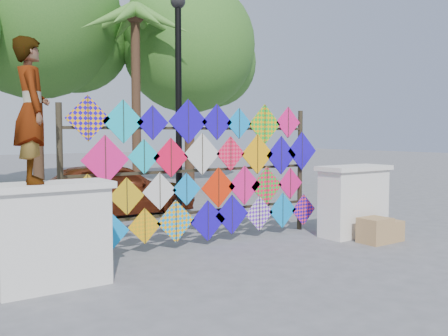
{
  "coord_description": "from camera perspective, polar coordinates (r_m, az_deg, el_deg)",
  "views": [
    {
      "loc": [
        -4.39,
        -6.27,
        1.87
      ],
      "look_at": [
        0.37,
        0.6,
        1.29
      ],
      "focal_mm": 40.0,
      "sensor_mm": 36.0,
      "label": 1
    }
  ],
  "objects": [
    {
      "name": "lamppost",
      "position": [
        9.54,
        -5.22,
        8.92
      ],
      "size": [
        0.28,
        0.28,
        4.46
      ],
      "color": "black",
      "rests_on": "ground"
    },
    {
      "name": "parapet_right",
      "position": [
        9.41,
        14.6,
        -3.58
      ],
      "size": [
        1.4,
        0.65,
        1.28
      ],
      "color": "white",
      "rests_on": "ground"
    },
    {
      "name": "tree_mid",
      "position": [
        18.29,
        -20.51,
        16.07
      ],
      "size": [
        6.3,
        5.6,
        8.61
      ],
      "color": "#492F1F",
      "rests_on": "ground"
    },
    {
      "name": "cardboard_box_far",
      "position": [
        9.19,
        18.22,
        -6.81
      ],
      "size": [
        0.42,
        0.39,
        0.36
      ],
      "primitive_type": "cube",
      "color": "#A88A51",
      "rests_on": "ground"
    },
    {
      "name": "parapet_left",
      "position": [
        6.42,
        -18.98,
        -7.18
      ],
      "size": [
        1.4,
        0.65,
        1.28
      ],
      "color": "white",
      "rests_on": "ground"
    },
    {
      "name": "ground",
      "position": [
        7.88,
        0.26,
        -9.74
      ],
      "size": [
        80.0,
        80.0,
        0.0
      ],
      "primitive_type": "plane",
      "color": "slate",
      "rests_on": "ground"
    },
    {
      "name": "cardboard_box_near",
      "position": [
        8.93,
        16.88,
        -6.84
      ],
      "size": [
        0.49,
        0.43,
        0.43
      ],
      "primitive_type": "cube",
      "color": "#A88A51",
      "rests_on": "ground"
    },
    {
      "name": "palm_tree",
      "position": [
        16.01,
        -10.11,
        15.03
      ],
      "size": [
        3.62,
        3.62,
        5.83
      ],
      "color": "#492F1F",
      "rests_on": "ground"
    },
    {
      "name": "sedan",
      "position": [
        11.33,
        -12.6,
        -2.41
      ],
      "size": [
        3.75,
        1.69,
        1.25
      ],
      "primitive_type": "imported",
      "rotation": [
        0.0,
        0.0,
        1.51
      ],
      "color": "#59200F",
      "rests_on": "ground"
    },
    {
      "name": "tree_east",
      "position": [
        18.68,
        -3.82,
        13.59
      ],
      "size": [
        5.4,
        4.8,
        7.42
      ],
      "color": "#492F1F",
      "rests_on": "ground"
    },
    {
      "name": "vendor_woman",
      "position": [
        6.25,
        -21.13,
        6.12
      ],
      "size": [
        0.49,
        0.67,
        1.7
      ],
      "primitive_type": "imported",
      "rotation": [
        0.0,
        0.0,
        1.42
      ],
      "color": "#99999E",
      "rests_on": "parapet_left"
    },
    {
      "name": "kite_rack",
      "position": [
        8.34,
        -2.0,
        -0.49
      ],
      "size": [
        4.96,
        0.24,
        2.42
      ],
      "color": "black",
      "rests_on": "ground"
    }
  ]
}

